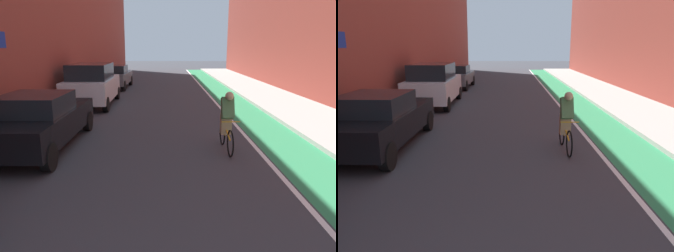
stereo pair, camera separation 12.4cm
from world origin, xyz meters
The scene contains 9 objects.
ground_plane centered at (0.00, 17.42, 0.00)m, with size 94.23×94.23×0.00m, color #38383D.
bike_lane_paint centered at (3.58, 19.42, 0.00)m, with size 1.60×42.83×0.00m, color #2D8451.
lane_divider_stripe centered at (2.68, 19.42, 0.00)m, with size 0.12×42.83×0.00m, color white.
sidewalk_right centered at (5.92, 19.42, 0.07)m, with size 3.09×42.83×0.14m, color #A8A59E.
building_facade_right centered at (8.67, 21.42, 5.23)m, with size 2.40×38.83×10.46m, color brown.
parked_sedan_black centered at (-3.33, 10.18, 0.79)m, with size 1.95×4.72×1.53m.
parked_suv_white centered at (-3.33, 16.82, 1.02)m, with size 2.05×4.63×1.98m.
parked_sedan_gray centered at (-3.33, 23.44, 0.79)m, with size 2.07×4.38×1.53m.
cyclist_mid centered at (1.79, 9.92, 0.85)m, with size 0.48×1.75×1.63m.
Camera 1 is at (0.15, 1.57, 2.76)m, focal length 34.31 mm.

